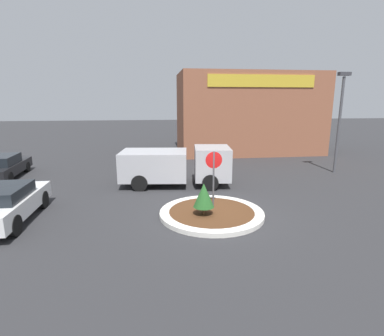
# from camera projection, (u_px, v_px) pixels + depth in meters

# --- Properties ---
(ground_plane) EXTENTS (120.00, 120.00, 0.00)m
(ground_plane) POSITION_uv_depth(u_px,v_px,m) (212.00, 215.00, 11.62)
(ground_plane) COLOR #2D2D30
(traffic_island) EXTENTS (4.02, 4.02, 0.17)m
(traffic_island) POSITION_uv_depth(u_px,v_px,m) (212.00, 213.00, 11.60)
(traffic_island) COLOR silver
(traffic_island) RESTS_ON ground_plane
(stop_sign) EXTENTS (0.66, 0.07, 2.42)m
(stop_sign) POSITION_uv_depth(u_px,v_px,m) (214.00, 170.00, 11.79)
(stop_sign) COLOR #4C4C51
(stop_sign) RESTS_ON ground_plane
(island_shrub) EXTENTS (0.78, 0.78, 1.20)m
(island_shrub) POSITION_uv_depth(u_px,v_px,m) (204.00, 195.00, 11.10)
(island_shrub) COLOR brown
(island_shrub) RESTS_ON traffic_island
(utility_truck) EXTENTS (5.82, 2.91, 2.00)m
(utility_truck) POSITION_uv_depth(u_px,v_px,m) (175.00, 164.00, 15.60)
(utility_truck) COLOR #B2B2B7
(utility_truck) RESTS_ON ground_plane
(storefront_building) EXTENTS (11.67, 6.07, 6.59)m
(storefront_building) POSITION_uv_depth(u_px,v_px,m) (248.00, 113.00, 25.49)
(storefront_building) COLOR #93563D
(storefront_building) RESTS_ON ground_plane
(parked_sedan_white) EXTENTS (1.85, 4.30, 1.38)m
(parked_sedan_white) POSITION_uv_depth(u_px,v_px,m) (5.00, 203.00, 10.83)
(parked_sedan_white) COLOR silver
(parked_sedan_white) RESTS_ON ground_plane
(parked_sedan_black) EXTENTS (2.09, 4.58, 1.35)m
(parked_sedan_black) POSITION_uv_depth(u_px,v_px,m) (2.00, 167.00, 17.02)
(parked_sedan_black) COLOR black
(parked_sedan_black) RESTS_ON ground_plane
(light_pole) EXTENTS (0.70, 0.30, 5.97)m
(light_pole) POSITION_uv_depth(u_px,v_px,m) (340.00, 115.00, 17.83)
(light_pole) COLOR #4C4C51
(light_pole) RESTS_ON ground_plane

